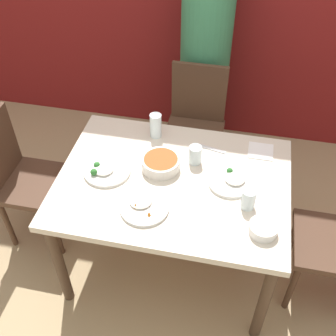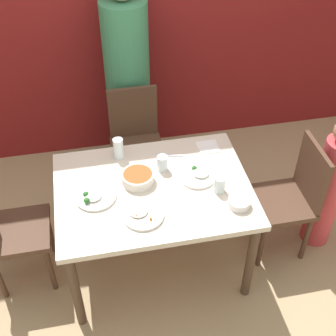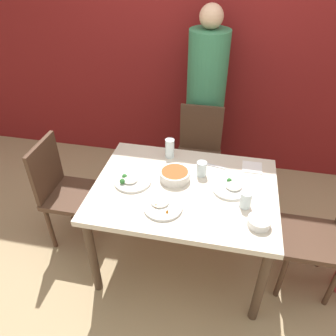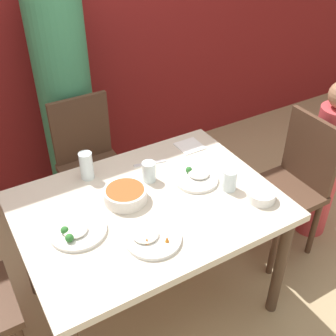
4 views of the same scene
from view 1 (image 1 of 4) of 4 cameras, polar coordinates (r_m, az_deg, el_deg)
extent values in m
plane|color=tan|center=(2.79, 0.57, -12.08)|extent=(10.00, 10.00, 0.00)
cube|color=beige|center=(2.24, 0.70, -1.92)|extent=(1.22, 0.91, 0.04)
cylinder|color=#4C3828|center=(2.43, -14.49, -12.48)|extent=(0.06, 0.06, 0.69)
cylinder|color=#4C3828|center=(2.29, 12.84, -17.33)|extent=(0.06, 0.06, 0.69)
cylinder|color=#4C3828|center=(2.89, -8.60, 0.17)|extent=(0.06, 0.06, 0.69)
cylinder|color=#4C3828|center=(2.77, 13.56, -3.08)|extent=(0.06, 0.06, 0.69)
cube|color=#4C3323|center=(2.95, 3.52, 4.35)|extent=(0.40, 0.40, 0.04)
cube|color=#4C3323|center=(2.96, 4.31, 10.14)|extent=(0.38, 0.03, 0.44)
cylinder|color=#4C3323|center=(3.00, -0.28, -0.59)|extent=(0.04, 0.04, 0.42)
cylinder|color=#4C3323|center=(2.97, 5.95, -1.51)|extent=(0.04, 0.04, 0.42)
cylinder|color=#4C3323|center=(3.24, 0.94, 3.40)|extent=(0.04, 0.04, 0.42)
cylinder|color=#4C3323|center=(3.21, 6.73, 2.59)|extent=(0.04, 0.04, 0.42)
cube|color=#4C3323|center=(2.48, 21.25, -9.53)|extent=(0.40, 0.40, 0.04)
cylinder|color=#4C3323|center=(2.72, 16.39, -9.33)|extent=(0.04, 0.04, 0.42)
cylinder|color=#4C3323|center=(2.53, 16.40, -15.22)|extent=(0.04, 0.04, 0.42)
cube|color=#4C3323|center=(2.73, -17.56, -2.07)|extent=(0.40, 0.40, 0.04)
cylinder|color=#4C3323|center=(2.74, -14.88, -8.41)|extent=(0.04, 0.04, 0.42)
cylinder|color=#4C3323|center=(2.93, -12.41, -3.47)|extent=(0.04, 0.04, 0.42)
cylinder|color=#4C3323|center=(2.88, -20.90, -7.05)|extent=(0.04, 0.04, 0.42)
cylinder|color=#4C3323|center=(3.06, -18.14, -2.44)|extent=(0.04, 0.04, 0.42)
cylinder|color=#387F56|center=(3.12, 5.03, 13.27)|extent=(0.35, 0.35, 1.47)
cylinder|color=silver|center=(2.27, -0.99, 0.64)|extent=(0.21, 0.21, 0.06)
cylinder|color=#BC5123|center=(2.25, -0.99, 1.18)|extent=(0.18, 0.18, 0.01)
cylinder|color=white|center=(2.29, -8.24, -0.31)|extent=(0.26, 0.26, 0.02)
ellipsoid|color=white|center=(2.27, -8.72, -0.12)|extent=(0.11, 0.11, 0.02)
sphere|color=#2D702D|center=(2.25, -10.03, -0.55)|extent=(0.04, 0.04, 0.04)
sphere|color=#2D702D|center=(2.29, -9.61, 0.40)|extent=(0.04, 0.04, 0.04)
cylinder|color=white|center=(2.23, 8.33, -1.90)|extent=(0.23, 0.23, 0.02)
ellipsoid|color=white|center=(2.22, 9.05, -1.41)|extent=(0.11, 0.11, 0.02)
sphere|color=#2D702D|center=(2.25, 8.36, -0.40)|extent=(0.03, 0.03, 0.03)
cone|color=orange|center=(2.23, 9.95, -1.28)|extent=(0.01, 0.01, 0.02)
cylinder|color=white|center=(2.09, -3.21, -5.34)|extent=(0.24, 0.24, 0.02)
ellipsoid|color=white|center=(2.09, -3.73, -4.40)|extent=(0.12, 0.12, 0.02)
cone|color=orange|center=(2.03, -2.58, -6.16)|extent=(0.02, 0.02, 0.03)
cone|color=orange|center=(2.07, -4.44, -5.08)|extent=(0.02, 0.02, 0.03)
cylinder|color=white|center=(2.03, 12.77, -8.01)|extent=(0.14, 0.14, 0.05)
cylinder|color=white|center=(2.02, 12.86, -7.64)|extent=(0.12, 0.12, 0.01)
cylinder|color=silver|center=(2.30, 3.70, 1.80)|extent=(0.07, 0.07, 0.11)
cylinder|color=silver|center=(2.46, -1.68, 5.77)|extent=(0.07, 0.07, 0.15)
cylinder|color=silver|center=(2.10, 10.84, -4.11)|extent=(0.07, 0.07, 0.11)
cube|color=white|center=(2.45, 12.45, 2.24)|extent=(0.14, 0.14, 0.01)
cube|color=silver|center=(2.42, 5.84, 2.62)|extent=(0.18, 0.06, 0.01)
camera|label=2|loc=(0.94, -129.99, 2.66)|focal=50.00mm
camera|label=3|loc=(0.24, -69.33, -67.01)|focal=35.00mm
camera|label=4|loc=(1.05, -63.97, 2.92)|focal=45.00mm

